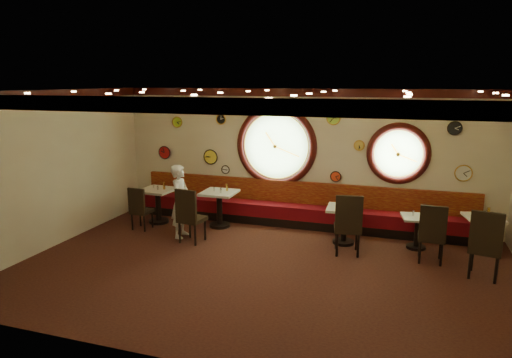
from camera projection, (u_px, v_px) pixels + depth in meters
name	position (u px, v px, depth m)	size (l,w,h in m)	color
floor	(263.00, 269.00, 8.33)	(9.00, 6.00, 0.00)	black
ceiling	(264.00, 91.00, 7.66)	(9.00, 6.00, 0.02)	gold
wall_back	(301.00, 157.00, 10.78)	(9.00, 0.02, 3.20)	beige
wall_front	(186.00, 239.00, 5.21)	(9.00, 0.02, 3.20)	beige
wall_left	(54.00, 169.00, 9.36)	(0.02, 6.00, 3.20)	beige
molding_back	(302.00, 93.00, 10.42)	(9.00, 0.10, 0.18)	black
molding_front	(183.00, 105.00, 4.94)	(9.00, 0.10, 0.18)	black
molding_left	(49.00, 94.00, 9.03)	(0.10, 6.00, 0.18)	black
banquette_base	(297.00, 221.00, 10.84)	(8.00, 0.55, 0.20)	black
banquette_seat	(297.00, 211.00, 10.79)	(8.00, 0.55, 0.30)	#5A0710
banquette_back	(299.00, 193.00, 10.91)	(8.00, 0.10, 0.55)	#5F070B
porthole_left_glass	(276.00, 146.00, 10.91)	(1.66, 1.66, 0.02)	#88B96F
porthole_left_frame	(276.00, 146.00, 10.89)	(1.98, 1.98, 0.18)	black
porthole_left_ring	(276.00, 146.00, 10.87)	(1.61, 1.61, 0.03)	gold
porthole_right_glass	(398.00, 154.00, 10.07)	(1.10, 1.10, 0.02)	#88B96F
porthole_right_frame	(398.00, 154.00, 10.06)	(1.38, 1.38, 0.18)	black
porthole_right_ring	(398.00, 154.00, 10.03)	(1.09, 1.09, 0.03)	gold
wall_clock_0	(463.00, 173.00, 9.70)	(0.34, 0.34, 0.03)	silver
wall_clock_1	(177.00, 122.00, 11.56)	(0.26, 0.26, 0.03)	#90B925
wall_clock_2	(336.00, 177.00, 10.57)	(0.24, 0.24, 0.03)	red
wall_clock_3	(455.00, 128.00, 9.58)	(0.28, 0.28, 0.03)	black
wall_clock_4	(226.00, 170.00, 11.41)	(0.20, 0.20, 0.03)	white
wall_clock_5	(334.00, 118.00, 10.32)	(0.30, 0.30, 0.03)	#A5DF45
wall_clock_6	(211.00, 157.00, 11.47)	(0.36, 0.36, 0.03)	yellow
wall_clock_7	(221.00, 119.00, 11.17)	(0.24, 0.24, 0.03)	black
wall_clock_8	(165.00, 152.00, 11.85)	(0.32, 0.32, 0.03)	red
wall_clock_9	(359.00, 145.00, 10.26)	(0.22, 0.22, 0.03)	gold
table_a	(158.00, 201.00, 10.99)	(0.82, 0.82, 0.84)	black
table_b	(219.00, 205.00, 10.67)	(0.78, 0.78, 0.85)	black
table_c	(344.00, 221.00, 9.57)	(0.76, 0.76, 0.79)	black
table_d	(417.00, 228.00, 9.29)	(0.71, 0.71, 0.68)	black
table_e	(482.00, 230.00, 9.09)	(0.80, 0.80, 0.74)	black
chair_a	(139.00, 206.00, 10.42)	(0.44, 0.44, 0.62)	black
chair_b	(189.00, 212.00, 9.55)	(0.56, 0.56, 0.73)	black
chair_c	(348.00, 221.00, 8.86)	(0.60, 0.60, 0.77)	black
chair_d	(432.00, 230.00, 8.48)	(0.49, 0.49, 0.71)	black
chair_e	(486.00, 241.00, 7.77)	(0.62, 0.62, 0.77)	black
condiment_a_salt	(153.00, 186.00, 11.01)	(0.03, 0.03, 0.09)	silver
condiment_b_salt	(214.00, 189.00, 10.63)	(0.03, 0.03, 0.10)	silver
condiment_c_salt	(344.00, 204.00, 9.56)	(0.03, 0.03, 0.09)	silver
condiment_d_salt	(413.00, 213.00, 9.29)	(0.04, 0.04, 0.11)	silver
condiment_a_pepper	(158.00, 188.00, 10.82)	(0.04, 0.04, 0.10)	#BCBDC1
condiment_b_pepper	(221.00, 190.00, 10.48)	(0.04, 0.04, 0.11)	silver
condiment_c_pepper	(344.00, 206.00, 9.46)	(0.03, 0.03, 0.09)	silver
condiment_d_pepper	(421.00, 214.00, 9.20)	(0.04, 0.04, 0.11)	silver
condiment_a_bottle	(164.00, 186.00, 10.88)	(0.05, 0.05, 0.17)	orange
condiment_b_bottle	(227.00, 187.00, 10.66)	(0.05, 0.05, 0.17)	gold
condiment_c_bottle	(349.00, 203.00, 9.55)	(0.05, 0.05, 0.15)	yellow
condiment_d_bottle	(424.00, 212.00, 9.29)	(0.05, 0.05, 0.15)	gold
condiment_e_salt	(479.00, 213.00, 9.11)	(0.03, 0.03, 0.09)	silver
condiment_e_pepper	(482.00, 214.00, 9.01)	(0.03, 0.03, 0.09)	silver
condiment_e_bottle	(489.00, 212.00, 9.04)	(0.06, 0.06, 0.18)	gold
waiter	(181.00, 201.00, 9.93)	(0.59, 0.39, 1.61)	white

